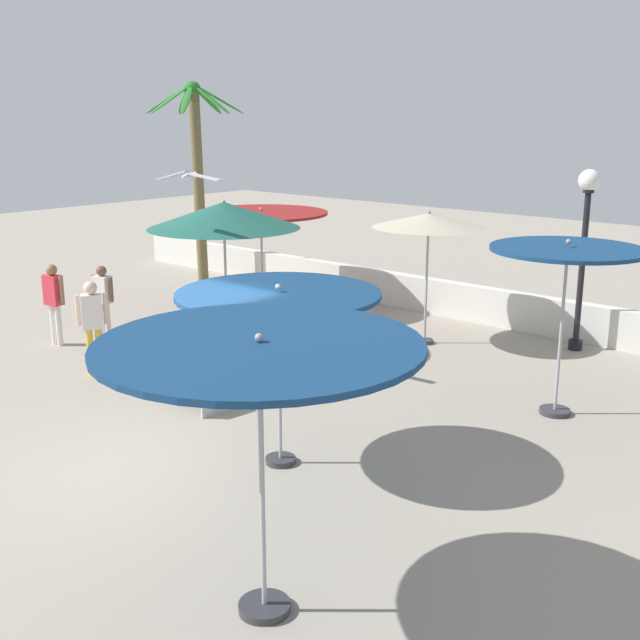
# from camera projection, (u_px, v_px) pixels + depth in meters

# --- Properties ---
(ground_plane) EXTENTS (56.00, 56.00, 0.00)m
(ground_plane) POSITION_uv_depth(u_px,v_px,m) (153.00, 469.00, 10.57)
(ground_plane) COLOR #9E9384
(boundary_wall) EXTENTS (25.20, 0.30, 0.82)m
(boundary_wall) POSITION_uv_depth(u_px,v_px,m) (507.00, 309.00, 17.48)
(boundary_wall) COLOR silver
(boundary_wall) RESTS_ON ground_plane
(patio_umbrella_0) EXTENTS (2.67, 2.67, 2.50)m
(patio_umbrella_0) POSITION_uv_depth(u_px,v_px,m) (278.00, 301.00, 10.17)
(patio_umbrella_0) COLOR #333338
(patio_umbrella_0) RESTS_ON ground_plane
(patio_umbrella_1) EXTENTS (2.33, 2.33, 2.80)m
(patio_umbrella_1) POSITION_uv_depth(u_px,v_px,m) (567.00, 260.00, 11.87)
(patio_umbrella_1) COLOR #333338
(patio_umbrella_1) RESTS_ON ground_plane
(patio_umbrella_2) EXTENTS (3.14, 3.14, 2.49)m
(patio_umbrella_2) POSITION_uv_depth(u_px,v_px,m) (261.00, 216.00, 18.44)
(patio_umbrella_2) COLOR #333338
(patio_umbrella_2) RESTS_ON ground_plane
(patio_umbrella_3) EXTENTS (2.95, 2.95, 3.03)m
(patio_umbrella_3) POSITION_uv_depth(u_px,v_px,m) (224.00, 216.00, 15.05)
(patio_umbrella_3) COLOR #333338
(patio_umbrella_3) RESTS_ON ground_plane
(patio_umbrella_4) EXTENTS (2.94, 2.94, 2.77)m
(patio_umbrella_4) POSITION_uv_depth(u_px,v_px,m) (259.00, 358.00, 6.91)
(patio_umbrella_4) COLOR #333338
(patio_umbrella_4) RESTS_ON ground_plane
(patio_umbrella_5) EXTENTS (2.27, 2.27, 2.76)m
(patio_umbrella_5) POSITION_uv_depth(u_px,v_px,m) (429.00, 221.00, 15.70)
(patio_umbrella_5) COLOR #333338
(patio_umbrella_5) RESTS_ON ground_plane
(palm_tree_2) EXTENTS (2.76, 2.81, 5.47)m
(palm_tree_2) POSITION_uv_depth(u_px,v_px,m) (197.00, 158.00, 21.56)
(palm_tree_2) COLOR brown
(palm_tree_2) RESTS_ON ground_plane
(lamp_post_1) EXTENTS (0.42, 0.42, 3.60)m
(lamp_post_1) POSITION_uv_depth(u_px,v_px,m) (585.00, 230.00, 15.29)
(lamp_post_1) COLOR black
(lamp_post_1) RESTS_ON ground_plane
(lounge_chair_1) EXTENTS (1.92, 0.74, 0.83)m
(lounge_chair_1) POSITION_uv_depth(u_px,v_px,m) (184.00, 377.00, 13.01)
(lounge_chair_1) COLOR #B7B7BC
(lounge_chair_1) RESTS_ON ground_plane
(guest_0) EXTENTS (0.39, 0.49, 1.75)m
(guest_0) POSITION_uv_depth(u_px,v_px,m) (93.00, 318.00, 14.09)
(guest_0) COLOR gold
(guest_0) RESTS_ON ground_plane
(guest_1) EXTENTS (0.55, 0.31, 1.58)m
(guest_1) POSITION_uv_depth(u_px,v_px,m) (103.00, 296.00, 16.35)
(guest_1) COLOR silver
(guest_1) RESTS_ON ground_plane
(guest_2) EXTENTS (0.55, 0.30, 1.69)m
(guest_2) POSITION_uv_depth(u_px,v_px,m) (54.00, 296.00, 15.95)
(guest_2) COLOR silver
(guest_2) RESTS_ON ground_plane
(seagull_0) EXTENTS (1.39, 0.39, 0.19)m
(seagull_0) POSITION_uv_depth(u_px,v_px,m) (189.00, 176.00, 13.40)
(seagull_0) COLOR white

